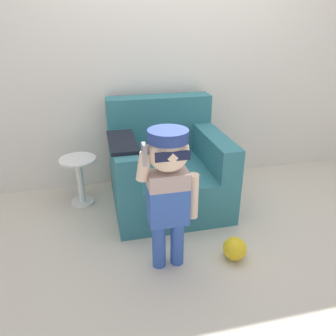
# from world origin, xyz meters

# --- Properties ---
(ground_plane) EXTENTS (10.00, 10.00, 0.00)m
(ground_plane) POSITION_xyz_m (0.00, 0.00, 0.00)
(ground_plane) COLOR beige
(wall_back) EXTENTS (10.00, 0.05, 2.60)m
(wall_back) POSITION_xyz_m (0.00, 0.64, 1.30)
(wall_back) COLOR silver
(wall_back) RESTS_ON ground_plane
(armchair) EXTENTS (1.00, 0.98, 0.92)m
(armchair) POSITION_xyz_m (-0.16, 0.12, 0.33)
(armchair) COLOR teal
(armchair) RESTS_ON ground_plane
(person_child) EXTENTS (0.40, 0.30, 0.99)m
(person_child) POSITION_xyz_m (-0.34, -0.75, 0.66)
(person_child) COLOR #3356AD
(person_child) RESTS_ON ground_plane
(side_table) EXTENTS (0.32, 0.32, 0.45)m
(side_table) POSITION_xyz_m (-0.94, 0.25, 0.27)
(side_table) COLOR white
(side_table) RESTS_ON ground_plane
(toy_ball) EXTENTS (0.17, 0.17, 0.17)m
(toy_ball) POSITION_xyz_m (0.13, -0.80, 0.08)
(toy_ball) COLOR yellow
(toy_ball) RESTS_ON ground_plane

